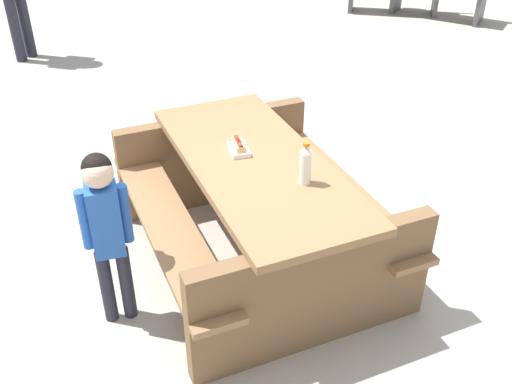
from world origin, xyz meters
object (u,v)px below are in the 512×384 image
(soda_bottle, at_px, (305,165))
(child_in_coat, at_px, (106,220))
(picnic_table, at_px, (256,203))
(hotdog_tray, at_px, (239,147))

(soda_bottle, bearing_deg, child_in_coat, 89.81)
(picnic_table, relative_size, soda_bottle, 7.86)
(picnic_table, relative_size, hotdog_tray, 11.03)
(soda_bottle, relative_size, hotdog_tray, 1.40)
(soda_bottle, bearing_deg, hotdog_tray, 31.90)
(picnic_table, bearing_deg, soda_bottle, -147.64)
(soda_bottle, height_order, hotdog_tray, soda_bottle)
(picnic_table, xyz_separation_m, child_in_coat, (-0.31, 0.89, 0.24))
(picnic_table, xyz_separation_m, soda_bottle, (-0.31, -0.20, 0.42))
(soda_bottle, distance_m, child_in_coat, 1.11)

